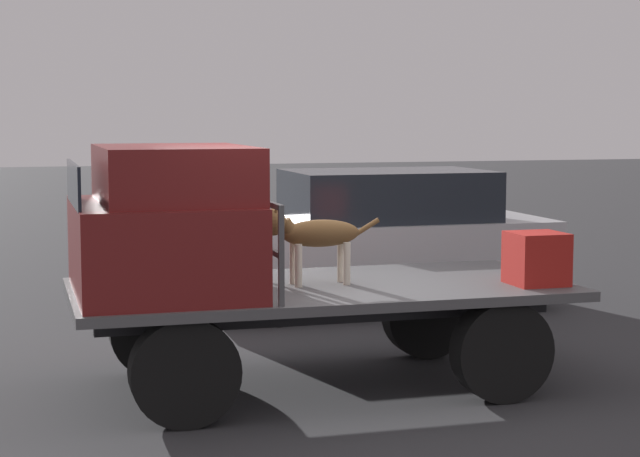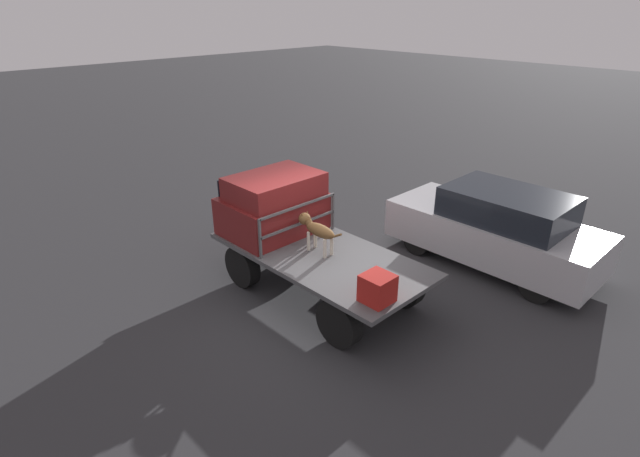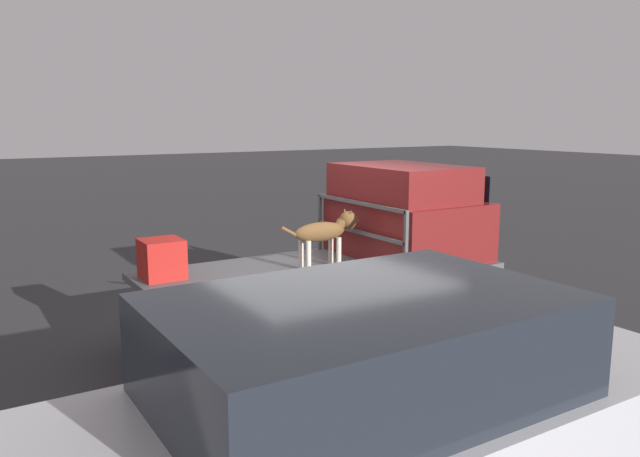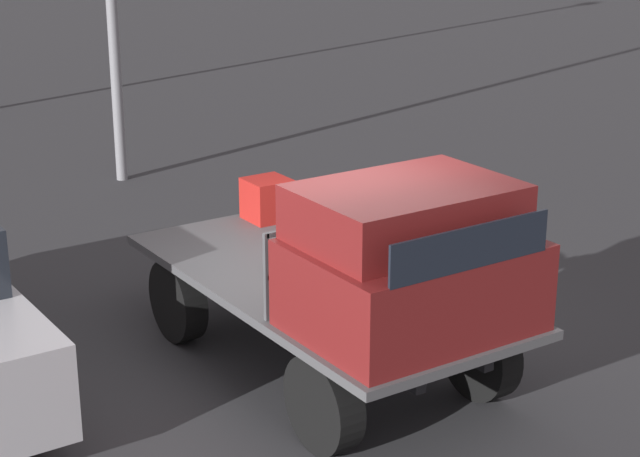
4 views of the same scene
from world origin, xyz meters
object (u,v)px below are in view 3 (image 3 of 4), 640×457
at_px(cargo_crate, 162,259).
at_px(parked_sedan, 384,424).
at_px(dog, 328,231).
at_px(flatbed_truck, 320,288).

distance_m(cargo_crate, parked_sedan, 3.86).
distance_m(dog, cargo_crate, 1.91).
height_order(dog, parked_sedan, parked_sedan).
bearing_deg(cargo_crate, parked_sedan, -88.54).
relative_size(dog, cargo_crate, 2.47).
bearing_deg(dog, cargo_crate, 173.50).
xyz_separation_m(dog, parked_sedan, (-1.74, -3.36, -0.49)).
relative_size(dog, parked_sedan, 0.26).
xyz_separation_m(flatbed_truck, dog, (0.11, -0.01, 0.68)).
relative_size(flatbed_truck, parked_sedan, 0.97).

